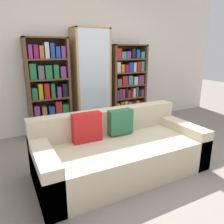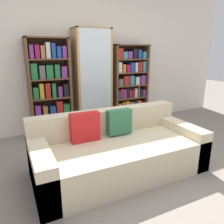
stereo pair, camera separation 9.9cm
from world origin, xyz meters
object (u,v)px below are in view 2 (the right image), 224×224
bookshelf_right (129,86)px  wine_bottle (134,122)px  bookshelf_left (50,90)px  couch (118,151)px  display_cabinet (93,81)px

bookshelf_right → wine_bottle: (-0.12, -0.43, -0.63)m
bookshelf_left → bookshelf_right: bookshelf_left is taller
bookshelf_left → wine_bottle: size_ratio=4.91×
couch → display_cabinet: (0.30, 1.63, 0.67)m
couch → bookshelf_right: size_ratio=1.30×
bookshelf_right → bookshelf_left: bearing=180.0°
display_cabinet → bookshelf_left: bearing=178.9°
bookshelf_left → display_cabinet: bearing=-1.1°
bookshelf_right → wine_bottle: bearing=-105.6°
bookshelf_left → couch: bearing=-73.4°
bookshelf_left → bookshelf_right: size_ratio=1.06×
display_cabinet → bookshelf_right: size_ratio=1.17×
couch → wine_bottle: 1.57m
display_cabinet → wine_bottle: bearing=-30.9°
bookshelf_left → bookshelf_right: 1.60m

